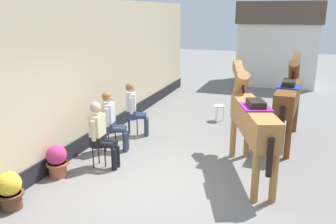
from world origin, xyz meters
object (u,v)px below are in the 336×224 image
(saddled_horse_near, at_px, (252,118))
(saddled_horse_far, at_px, (289,96))
(seated_visitor_far, at_px, (134,106))
(flower_planter_far, at_px, (57,160))
(flower_planter_near, at_px, (10,190))
(spare_stool_white, at_px, (219,107))
(seated_visitor_near, at_px, (100,131))
(seated_visitor_middle, at_px, (112,118))

(saddled_horse_near, relative_size, saddled_horse_far, 0.96)
(seated_visitor_far, relative_size, flower_planter_far, 2.17)
(flower_planter_near, height_order, spare_stool_white, flower_planter_near)
(seated_visitor_near, height_order, seated_visitor_far, same)
(seated_visitor_near, relative_size, saddled_horse_near, 0.49)
(seated_visitor_far, bearing_deg, spare_stool_white, 47.18)
(saddled_horse_near, xyz_separation_m, saddled_horse_far, (0.64, 2.12, 0.00))
(seated_visitor_near, xyz_separation_m, seated_visitor_middle, (-0.22, 0.88, 0.00))
(seated_visitor_middle, bearing_deg, flower_planter_near, -97.85)
(seated_visitor_near, relative_size, seated_visitor_middle, 1.00)
(seated_visitor_middle, xyz_separation_m, saddled_horse_far, (3.77, 1.93, 0.38))
(saddled_horse_far, bearing_deg, seated_visitor_near, -141.64)
(flower_planter_near, distance_m, flower_planter_far, 1.25)
(flower_planter_near, height_order, flower_planter_far, same)
(seated_visitor_near, height_order, flower_planter_far, seated_visitor_near)
(seated_visitor_far, bearing_deg, seated_visitor_middle, -92.97)
(saddled_horse_far, bearing_deg, seated_visitor_far, -167.29)
(seated_visitor_middle, xyz_separation_m, spare_stool_white, (1.89, 3.07, -0.38))
(saddled_horse_near, distance_m, flower_planter_near, 4.46)
(seated_visitor_far, height_order, saddled_horse_near, saddled_horse_near)
(seated_visitor_far, height_order, flower_planter_far, seated_visitor_far)
(saddled_horse_near, relative_size, flower_planter_near, 4.47)
(saddled_horse_near, height_order, flower_planter_far, saddled_horse_near)
(saddled_horse_far, distance_m, flower_planter_far, 5.49)
(seated_visitor_near, height_order, flower_planter_near, seated_visitor_near)
(flower_planter_near, bearing_deg, seated_visitor_middle, 82.15)
(seated_visitor_middle, relative_size, flower_planter_far, 2.17)
(seated_visitor_near, xyz_separation_m, spare_stool_white, (1.67, 3.95, -0.38))
(saddled_horse_near, distance_m, spare_stool_white, 3.57)
(saddled_horse_far, relative_size, flower_planter_far, 4.68)
(saddled_horse_near, xyz_separation_m, flower_planter_far, (-3.52, -1.36, -0.82))
(spare_stool_white, bearing_deg, saddled_horse_far, -31.10)
(saddled_horse_near, bearing_deg, flower_planter_near, -143.41)
(flower_planter_near, bearing_deg, saddled_horse_far, 48.71)
(saddled_horse_far, bearing_deg, flower_planter_near, -131.29)
(seated_visitor_far, bearing_deg, saddled_horse_far, 12.71)
(seated_visitor_middle, relative_size, saddled_horse_near, 0.49)
(flower_planter_near, bearing_deg, flower_planter_far, 90.09)
(seated_visitor_near, relative_size, flower_planter_far, 2.17)
(saddled_horse_near, height_order, saddled_horse_far, same)
(seated_visitor_near, relative_size, spare_stool_white, 3.02)
(seated_visitor_middle, xyz_separation_m, flower_planter_far, (-0.39, -1.55, -0.44))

